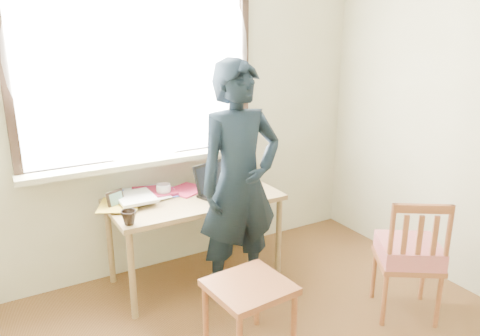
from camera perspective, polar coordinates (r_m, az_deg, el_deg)
room_shell at (r=2.05m, az=8.67°, el=8.96°), size 3.52×4.02×2.61m
desk at (r=3.55m, az=-5.56°, el=-4.61°), size 1.27×0.63×0.68m
laptop at (r=3.56m, az=-2.56°, el=-2.33°), size 0.41×0.37×0.24m
mug_white at (r=3.57m, az=-9.30°, el=-2.64°), size 0.16×0.16×0.09m
mug_dark at (r=3.12m, az=-13.40°, el=-5.89°), size 0.14×0.14×0.09m
mouse at (r=3.66m, az=2.25°, el=-2.42°), size 0.08×0.06×0.03m
desk_clutter at (r=3.62m, az=-8.94°, el=-2.68°), size 0.81×0.48×0.05m
book_a at (r=3.61m, az=-11.84°, el=-3.08°), size 0.29×0.34×0.03m
book_b at (r=3.83m, az=-2.37°, el=-1.64°), size 0.20×0.24×0.02m
picture_frame at (r=3.42m, az=-14.95°, el=-3.75°), size 0.13×0.07×0.11m
work_chair at (r=2.86m, az=1.13°, el=-15.16°), size 0.48×0.46×0.46m
side_chair at (r=3.37m, az=19.92°, el=-9.75°), size 0.55×0.54×0.87m
person at (r=3.25m, az=-0.05°, el=-1.95°), size 0.63×0.41×1.71m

